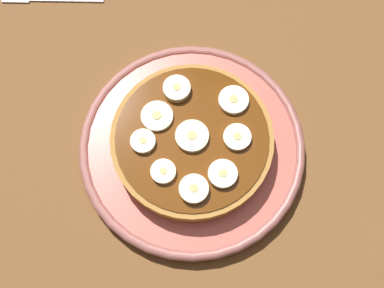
# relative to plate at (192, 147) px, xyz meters

# --- Properties ---
(ground_plane) EXTENTS (1.40, 1.40, 0.03)m
(ground_plane) POSITION_rel_plate_xyz_m (0.00, 0.00, -0.03)
(ground_plane) COLOR brown
(plate) EXTENTS (0.25, 0.25, 0.02)m
(plate) POSITION_rel_plate_xyz_m (0.00, 0.00, 0.00)
(plate) COLOR #CC594C
(plate) RESTS_ON ground_plane
(pancake_stack) EXTENTS (0.18, 0.18, 0.03)m
(pancake_stack) POSITION_rel_plate_xyz_m (-0.00, 0.00, 0.02)
(pancake_stack) COLOR #A36D2C
(pancake_stack) RESTS_ON plate
(banana_slice_0) EXTENTS (0.04, 0.04, 0.01)m
(banana_slice_0) POSITION_rel_plate_xyz_m (0.00, -0.00, 0.04)
(banana_slice_0) COLOR beige
(banana_slice_0) RESTS_ON pancake_stack
(banana_slice_1) EXTENTS (0.03, 0.03, 0.01)m
(banana_slice_1) POSITION_rel_plate_xyz_m (0.01, 0.05, 0.04)
(banana_slice_1) COLOR #F9E8BA
(banana_slice_1) RESTS_ON pancake_stack
(banana_slice_2) EXTENTS (0.03, 0.03, 0.01)m
(banana_slice_2) POSITION_rel_plate_xyz_m (0.04, -0.01, 0.04)
(banana_slice_2) COLOR beige
(banana_slice_2) RESTS_ON pancake_stack
(banana_slice_3) EXTENTS (0.03, 0.03, 0.01)m
(banana_slice_3) POSITION_rel_plate_xyz_m (-0.04, 0.03, 0.04)
(banana_slice_3) COLOR beige
(banana_slice_3) RESTS_ON pancake_stack
(banana_slice_4) EXTENTS (0.03, 0.03, 0.01)m
(banana_slice_4) POSITION_rel_plate_xyz_m (0.04, -0.04, 0.04)
(banana_slice_4) COLOR beige
(banana_slice_4) RESTS_ON pancake_stack
(banana_slice_5) EXTENTS (0.03, 0.03, 0.01)m
(banana_slice_5) POSITION_rel_plate_xyz_m (-0.03, -0.06, 0.04)
(banana_slice_5) COLOR #F5EABF
(banana_slice_5) RESTS_ON pancake_stack
(banana_slice_6) EXTENTS (0.03, 0.03, 0.01)m
(banana_slice_6) POSITION_rel_plate_xyz_m (-0.04, -0.02, 0.04)
(banana_slice_6) COLOR #F1E5BC
(banana_slice_6) RESTS_ON pancake_stack
(banana_slice_7) EXTENTS (0.03, 0.03, 0.01)m
(banana_slice_7) POSITION_rel_plate_xyz_m (-0.02, 0.05, 0.04)
(banana_slice_7) COLOR beige
(banana_slice_7) RESTS_ON pancake_stack
(banana_slice_8) EXTENTS (0.03, 0.03, 0.01)m
(banana_slice_8) POSITION_rel_plate_xyz_m (0.05, 0.02, 0.04)
(banana_slice_8) COLOR #F3EBC3
(banana_slice_8) RESTS_ON pancake_stack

